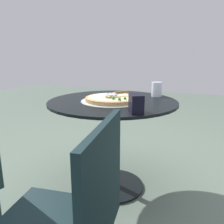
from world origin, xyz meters
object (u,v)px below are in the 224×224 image
at_px(pizza_server, 116,93).
at_px(napkin_dispenser, 136,104).
at_px(patio_table, 113,123).
at_px(drinking_cup, 157,89).
at_px(patio_chair_corner, 70,219).
at_px(pizza_on_tray, 112,99).

height_order(pizza_server, napkin_dispenser, napkin_dispenser).
bearing_deg(napkin_dispenser, patio_table, 12.72).
distance_m(patio_table, napkin_dispenser, 0.45).
bearing_deg(patio_table, drinking_cup, -43.04).
xyz_separation_m(drinking_cup, patio_chair_corner, (-1.27, 0.04, -0.28)).
distance_m(napkin_dispenser, patio_chair_corner, 0.74).
height_order(pizza_on_tray, napkin_dispenser, napkin_dispenser).
distance_m(pizza_server, napkin_dispenser, 0.36).
xyz_separation_m(napkin_dispenser, patio_chair_corner, (-0.69, 0.03, -0.27)).
bearing_deg(patio_table, pizza_server, -107.41).
distance_m(pizza_on_tray, drinking_cup, 0.41).
bearing_deg(patio_chair_corner, patio_table, 13.10).
relative_size(napkin_dispenser, patio_chair_corner, 0.13).
height_order(pizza_on_tray, pizza_server, pizza_server).
distance_m(drinking_cup, napkin_dispenser, 0.58).
distance_m(pizza_on_tray, patio_chair_corner, 1.00).
bearing_deg(pizza_on_tray, patio_chair_corner, -166.90).
bearing_deg(napkin_dispenser, pizza_server, 10.07).
bearing_deg(patio_chair_corner, pizza_server, 11.45).
height_order(patio_table, napkin_dispenser, napkin_dispenser).
relative_size(pizza_server, napkin_dispenser, 1.81).
height_order(drinking_cup, napkin_dispenser, drinking_cup).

